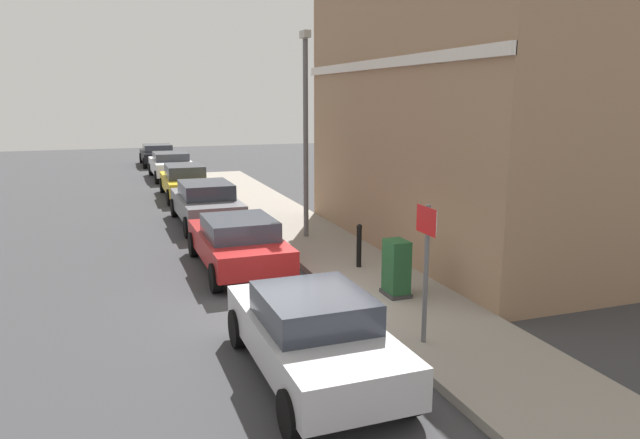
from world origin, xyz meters
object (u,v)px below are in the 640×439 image
car_silver (312,333)px  lamppost (306,126)px  car_yellow (185,181)px  car_grey (206,203)px  utility_cabinet (396,270)px  street_sign (426,253)px  car_white (171,165)px  car_black (158,154)px  car_red (238,242)px  bollard_near_cabinet (359,244)px

car_silver → lamppost: size_ratio=0.71×
car_yellow → lamppost: size_ratio=0.78×
lamppost → car_grey: bearing=126.6°
utility_cabinet → street_sign: 2.54m
car_silver → car_grey: size_ratio=0.91×
utility_cabinet → lamppost: (-0.10, 5.56, 2.62)m
car_grey → lamppost: size_ratio=0.78×
car_white → car_black: size_ratio=1.06×
car_silver → car_grey: 11.30m
street_sign → car_white: bearing=94.5°
car_grey → car_red: bearing=178.4°
car_white → street_sign: bearing=-176.6°
car_red → car_grey: (0.07, 5.39, 0.05)m
car_black → bollard_near_cabinet: (2.72, -24.78, 0.02)m
car_yellow → car_white: 6.19m
car_red → car_black: (-0.07, 23.55, -0.01)m
utility_cabinet → lamppost: 6.15m
car_red → car_grey: bearing=-1.6°
car_red → lamppost: lamppost is taller
car_yellow → utility_cabinet: (2.48, -14.36, -0.03)m
bollard_near_cabinet → car_white: bearing=97.9°
utility_cabinet → street_sign: bearing=-105.6°
car_grey → utility_cabinet: size_ratio=3.89×
bollard_near_cabinet → lamppost: bearing=93.3°
bollard_near_cabinet → street_sign: size_ratio=0.45×
car_red → car_yellow: bearing=-1.2°
car_black → bollard_near_cabinet: 24.93m
car_yellow → car_white: bearing=-0.3°
car_grey → utility_cabinet: car_grey is taller
car_silver → utility_cabinet: size_ratio=3.52×
car_yellow → car_white: size_ratio=0.99×
car_red → car_silver: bearing=178.0°
utility_cabinet → bollard_near_cabinet: 2.15m
car_silver → car_yellow: 16.90m
utility_cabinet → car_yellow: bearing=99.8°
car_white → lamppost: size_ratio=0.78×
car_black → car_white: bearing=-178.9°
car_silver → car_white: bearing=-1.6°
car_silver → car_red: size_ratio=0.95×
car_black → street_sign: size_ratio=1.84×
car_white → car_black: 6.38m
car_yellow → car_black: size_ratio=1.05×
car_grey → street_sign: street_sign is taller
car_black → street_sign: street_sign is taller
car_grey → bollard_near_cabinet: bearing=-159.6°
car_red → car_white: bearing=-1.2°
car_silver → lamppost: 8.88m
car_red → car_yellow: 10.99m
car_white → car_black: bearing=0.4°
car_yellow → bollard_near_cabinet: bearing=-168.0°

